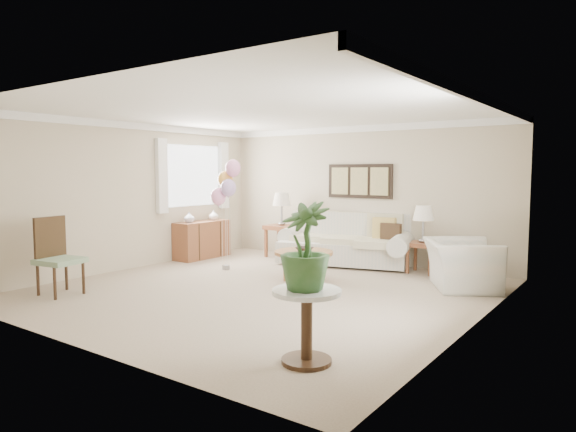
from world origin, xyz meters
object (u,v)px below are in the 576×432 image
(balloon_cluster, at_px, (226,184))
(armchair, at_px, (461,264))
(sofa, at_px, (346,244))
(coffee_table, at_px, (304,253))
(accent_chair, at_px, (57,254))

(balloon_cluster, bearing_deg, armchair, 13.54)
(armchair, bearing_deg, balloon_cluster, 73.25)
(sofa, height_order, balloon_cluster, balloon_cluster)
(armchair, height_order, balloon_cluster, balloon_cluster)
(balloon_cluster, bearing_deg, coffee_table, 1.23)
(sofa, height_order, accent_chair, accent_chair)
(sofa, relative_size, accent_chair, 2.58)
(balloon_cluster, bearing_deg, sofa, 48.85)
(sofa, height_order, armchair, sofa)
(coffee_table, relative_size, armchair, 0.85)
(sofa, relative_size, armchair, 2.56)
(sofa, distance_m, balloon_cluster, 2.50)
(coffee_table, bearing_deg, sofa, 95.02)
(sofa, bearing_deg, coffee_table, -84.98)
(accent_chair, height_order, balloon_cluster, balloon_cluster)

